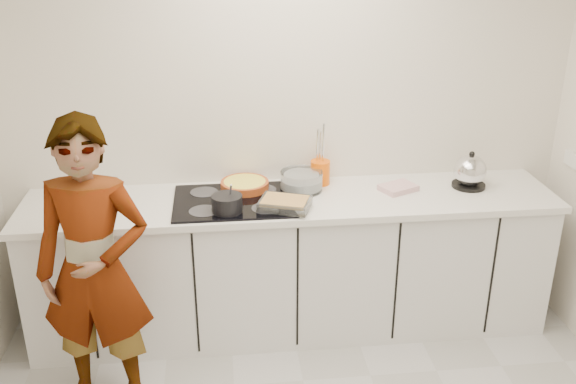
{
  "coord_description": "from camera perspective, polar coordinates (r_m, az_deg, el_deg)",
  "views": [
    {
      "loc": [
        -0.42,
        -2.26,
        2.46
      ],
      "look_at": [
        -0.05,
        1.05,
        1.05
      ],
      "focal_mm": 40.0,
      "sensor_mm": 36.0,
      "label": 1
    }
  ],
  "objects": [
    {
      "name": "baking_dish",
      "position": [
        3.71,
        -0.28,
        -1.0
      ],
      "size": [
        0.34,
        0.29,
        0.06
      ],
      "color": "silver",
      "rests_on": "hob"
    },
    {
      "name": "tea_towel",
      "position": [
        4.05,
        9.76,
        0.38
      ],
      "size": [
        0.26,
        0.23,
        0.03
      ],
      "primitive_type": "cube",
      "rotation": [
        0.0,
        0.0,
        0.44
      ],
      "color": "white",
      "rests_on": "countertop"
    },
    {
      "name": "base_cabinets",
      "position": [
        4.1,
        0.34,
        -6.65
      ],
      "size": [
        3.2,
        0.58,
        0.87
      ],
      "primitive_type": "cube",
      "color": "silver",
      "rests_on": "floor"
    },
    {
      "name": "tart_dish",
      "position": [
        3.99,
        -3.87,
        0.68
      ],
      "size": [
        0.35,
        0.35,
        0.05
      ],
      "color": "#AC471B",
      "rests_on": "hob"
    },
    {
      "name": "countertop",
      "position": [
        3.89,
        0.36,
        -0.82
      ],
      "size": [
        3.24,
        0.64,
        0.04
      ],
      "primitive_type": "cube",
      "color": "white",
      "rests_on": "base_cabinets"
    },
    {
      "name": "utensil_crock",
      "position": [
        4.08,
        2.87,
        1.75
      ],
      "size": [
        0.16,
        0.16,
        0.15
      ],
      "primitive_type": "cylinder",
      "rotation": [
        0.0,
        0.0,
        0.34
      ],
      "color": "#FC5F03",
      "rests_on": "countertop"
    },
    {
      "name": "wall_back",
      "position": [
        4.05,
        -0.15,
        6.32
      ],
      "size": [
        3.6,
        0.0,
        2.6
      ],
      "primitive_type": "cube",
      "color": "silver",
      "rests_on": "ground"
    },
    {
      "name": "cook",
      "position": [
        3.44,
        -16.82,
        -6.7
      ],
      "size": [
        0.64,
        0.46,
        1.63
      ],
      "primitive_type": "imported",
      "rotation": [
        0.0,
        0.0,
        -0.12
      ],
      "color": "silver",
      "rests_on": "floor"
    },
    {
      "name": "kettle",
      "position": [
        4.17,
        15.86,
        1.72
      ],
      "size": [
        0.27,
        0.27,
        0.24
      ],
      "color": "black",
      "rests_on": "countertop"
    },
    {
      "name": "mixing_bowl",
      "position": [
        3.98,
        1.2,
        0.93
      ],
      "size": [
        0.32,
        0.32,
        0.12
      ],
      "color": "silver",
      "rests_on": "countertop"
    },
    {
      "name": "saucepan",
      "position": [
        3.67,
        -5.44,
        -1.02
      ],
      "size": [
        0.18,
        0.18,
        0.17
      ],
      "color": "black",
      "rests_on": "hob"
    },
    {
      "name": "hob",
      "position": [
        3.84,
        -4.8,
        -0.8
      ],
      "size": [
        0.72,
        0.54,
        0.01
      ],
      "primitive_type": "cube",
      "color": "black",
      "rests_on": "countertop"
    }
  ]
}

